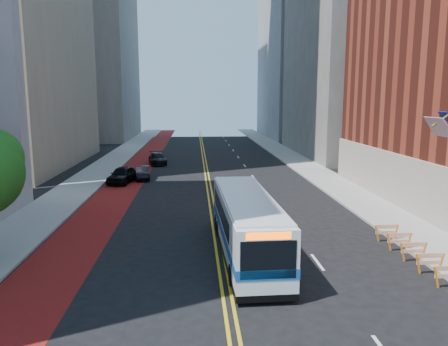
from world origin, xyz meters
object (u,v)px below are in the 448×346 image
car_a (122,175)px  car_c (158,159)px  car_b (143,173)px  transit_bus (246,224)px

car_a → car_c: car_a is taller
car_a → car_b: car_a is taller
transit_bus → car_a: 22.61m
transit_bus → car_c: (-7.28, 32.56, -0.96)m
transit_bus → car_b: size_ratio=2.96×
transit_bus → car_c: bearing=101.1°
car_a → car_c: (2.38, 12.14, -0.09)m
car_a → car_b: bearing=59.0°
transit_bus → car_c: size_ratio=2.40×
car_b → car_c: 10.28m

